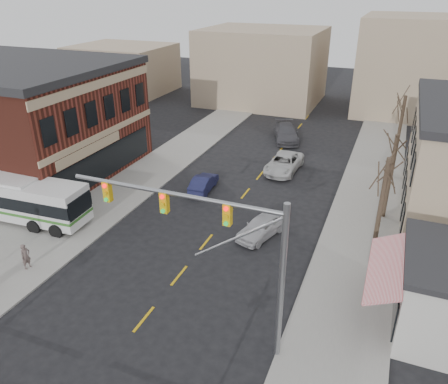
{
  "coord_description": "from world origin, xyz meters",
  "views": [
    {
      "loc": [
        10.34,
        -12.69,
        15.82
      ],
      "look_at": [
        0.92,
        10.91,
        3.5
      ],
      "focal_mm": 35.0,
      "sensor_mm": 36.0,
      "label": 1
    }
  ],
  "objects_px": {
    "traffic_signal_mast": "(221,238)",
    "car_d": "(286,133)",
    "pedestrian_near": "(26,256)",
    "car_c": "(284,163)",
    "pedestrian_far": "(59,218)",
    "car_b": "(204,183)",
    "transit_bus": "(9,196)",
    "car_a": "(261,227)"
  },
  "relations": [
    {
      "from": "pedestrian_near",
      "to": "pedestrian_far",
      "type": "xyz_separation_m",
      "value": [
        -1.3,
        4.43,
        0.06
      ]
    },
    {
      "from": "car_b",
      "to": "pedestrian_near",
      "type": "height_order",
      "value": "pedestrian_near"
    },
    {
      "from": "car_a",
      "to": "car_d",
      "type": "distance_m",
      "value": 20.45
    },
    {
      "from": "transit_bus",
      "to": "pedestrian_near",
      "type": "relative_size",
      "value": 7.51
    },
    {
      "from": "transit_bus",
      "to": "pedestrian_far",
      "type": "distance_m",
      "value": 4.61
    },
    {
      "from": "car_d",
      "to": "pedestrian_near",
      "type": "height_order",
      "value": "pedestrian_near"
    },
    {
      "from": "car_a",
      "to": "pedestrian_far",
      "type": "height_order",
      "value": "pedestrian_far"
    },
    {
      "from": "transit_bus",
      "to": "car_a",
      "type": "distance_m",
      "value": 18.37
    },
    {
      "from": "car_a",
      "to": "car_b",
      "type": "relative_size",
      "value": 1.06
    },
    {
      "from": "car_c",
      "to": "traffic_signal_mast",
      "type": "bearing_deg",
      "value": -80.66
    },
    {
      "from": "car_c",
      "to": "car_d",
      "type": "height_order",
      "value": "car_d"
    },
    {
      "from": "car_b",
      "to": "car_d",
      "type": "distance_m",
      "value": 15.29
    },
    {
      "from": "transit_bus",
      "to": "car_a",
      "type": "relative_size",
      "value": 2.89
    },
    {
      "from": "car_b",
      "to": "pedestrian_far",
      "type": "xyz_separation_m",
      "value": [
        -6.61,
        -9.73,
        0.34
      ]
    },
    {
      "from": "car_d",
      "to": "car_a",
      "type": "bearing_deg",
      "value": -100.32
    },
    {
      "from": "traffic_signal_mast",
      "to": "car_b",
      "type": "distance_m",
      "value": 17.67
    },
    {
      "from": "traffic_signal_mast",
      "to": "car_d",
      "type": "height_order",
      "value": "traffic_signal_mast"
    },
    {
      "from": "transit_bus",
      "to": "traffic_signal_mast",
      "type": "relative_size",
      "value": 1.2
    },
    {
      "from": "car_a",
      "to": "pedestrian_far",
      "type": "bearing_deg",
      "value": -142.83
    },
    {
      "from": "transit_bus",
      "to": "car_a",
      "type": "xyz_separation_m",
      "value": [
        17.81,
        4.35,
        -1.05
      ]
    },
    {
      "from": "traffic_signal_mast",
      "to": "car_d",
      "type": "xyz_separation_m",
      "value": [
        -4.5,
        30.02,
        -4.91
      ]
    },
    {
      "from": "traffic_signal_mast",
      "to": "pedestrian_far",
      "type": "relative_size",
      "value": 5.85
    },
    {
      "from": "car_c",
      "to": "pedestrian_near",
      "type": "distance_m",
      "value": 23.11
    },
    {
      "from": "car_c",
      "to": "pedestrian_far",
      "type": "distance_m",
      "value": 20.0
    },
    {
      "from": "traffic_signal_mast",
      "to": "pedestrian_near",
      "type": "relative_size",
      "value": 6.27
    },
    {
      "from": "car_a",
      "to": "car_b",
      "type": "distance_m",
      "value": 8.45
    },
    {
      "from": "pedestrian_far",
      "to": "traffic_signal_mast",
      "type": "bearing_deg",
      "value": -54.78
    },
    {
      "from": "transit_bus",
      "to": "car_d",
      "type": "height_order",
      "value": "transit_bus"
    },
    {
      "from": "transit_bus",
      "to": "pedestrian_near",
      "type": "bearing_deg",
      "value": -38.34
    },
    {
      "from": "car_d",
      "to": "pedestrian_near",
      "type": "bearing_deg",
      "value": -126.39
    },
    {
      "from": "car_c",
      "to": "transit_bus",
      "type": "bearing_deg",
      "value": -132.96
    },
    {
      "from": "transit_bus",
      "to": "car_c",
      "type": "bearing_deg",
      "value": 44.37
    },
    {
      "from": "car_c",
      "to": "pedestrian_near",
      "type": "height_order",
      "value": "pedestrian_near"
    },
    {
      "from": "transit_bus",
      "to": "pedestrian_far",
      "type": "bearing_deg",
      "value": -2.25
    },
    {
      "from": "pedestrian_far",
      "to": "car_d",
      "type": "bearing_deg",
      "value": 34.01
    },
    {
      "from": "car_b",
      "to": "car_d",
      "type": "xyz_separation_m",
      "value": [
        3.19,
        14.95,
        0.19
      ]
    },
    {
      "from": "transit_bus",
      "to": "car_a",
      "type": "bearing_deg",
      "value": 13.73
    },
    {
      "from": "transit_bus",
      "to": "car_b",
      "type": "relative_size",
      "value": 3.07
    },
    {
      "from": "traffic_signal_mast",
      "to": "car_c",
      "type": "relative_size",
      "value": 1.86
    },
    {
      "from": "pedestrian_near",
      "to": "car_a",
      "type": "bearing_deg",
      "value": -44.15
    },
    {
      "from": "traffic_signal_mast",
      "to": "car_d",
      "type": "bearing_deg",
      "value": 98.53
    },
    {
      "from": "car_b",
      "to": "pedestrian_far",
      "type": "relative_size",
      "value": 2.28
    }
  ]
}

